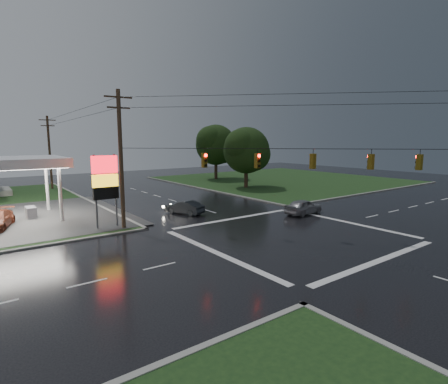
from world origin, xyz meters
TOP-DOWN VIEW (x-y plane):
  - ground at (0.00, 0.00)m, footprint 120.00×120.00m
  - grass_ne at (26.00, 26.00)m, footprint 36.00×36.00m
  - pylon_sign at (-10.50, 10.50)m, footprint 2.00×0.35m
  - utility_pole_nw at (-9.50, 9.50)m, footprint 2.20×0.32m
  - utility_pole_n at (-9.50, 38.00)m, footprint 2.20×0.32m
  - traffic_signals at (0.02, -0.02)m, footprint 26.87×26.87m
  - tree_ne_near at (14.14, 21.99)m, footprint 7.99×6.80m
  - tree_ne_far at (17.15, 33.99)m, footprint 8.46×7.20m
  - car_north at (-2.69, 11.44)m, footprint 2.80×4.17m
  - car_crossing at (6.52, 4.52)m, footprint 4.45×2.10m

SIDE VIEW (x-z plane):
  - ground at x=0.00m, z-range 0.00..0.00m
  - grass_ne at x=26.00m, z-range 0.00..0.08m
  - car_north at x=-2.69m, z-range 0.00..1.30m
  - car_crossing at x=6.52m, z-range 0.00..1.47m
  - pylon_sign at x=-10.50m, z-range 1.01..7.01m
  - utility_pole_n at x=-9.50m, z-range 0.22..10.72m
  - tree_ne_near at x=14.14m, z-range 1.07..10.05m
  - utility_pole_nw at x=-9.50m, z-range 0.22..11.22m
  - tree_ne_far at x=17.15m, z-range 1.28..11.08m
  - traffic_signals at x=0.02m, z-range 5.75..7.22m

